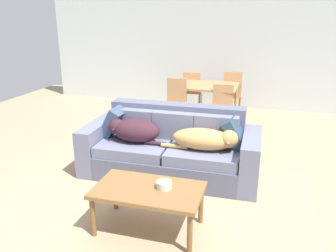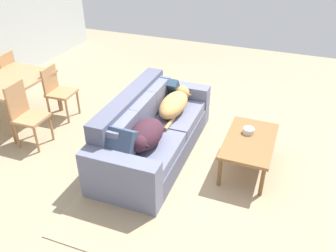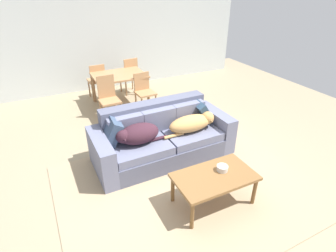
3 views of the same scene
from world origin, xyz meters
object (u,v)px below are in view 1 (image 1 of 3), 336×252
throw_pillow_by_right_arm (236,132)px  dining_chair_near_right (222,107)px  dog_on_right_cushion (206,139)px  dining_chair_near_left (175,103)px  coffee_table (148,193)px  throw_pillow_by_left_arm (115,122)px  dining_chair_far_right (232,92)px  couch (172,149)px  bowl_on_coffee_table (164,185)px  dining_chair_far_left (192,90)px  dining_table (206,89)px  dog_on_left_cushion (134,130)px

throw_pillow_by_right_arm → dining_chair_near_right: 1.81m
throw_pillow_by_right_arm → dining_chair_near_right: (-0.41, 1.76, -0.15)m
dog_on_right_cushion → dining_chair_near_left: size_ratio=1.01×
coffee_table → dining_chair_near_left: dining_chair_near_left is taller
throw_pillow_by_left_arm → throw_pillow_by_right_arm: throw_pillow_by_left_arm is taller
throw_pillow_by_left_arm → dining_chair_far_right: (1.28, 2.90, -0.13)m
couch → bowl_on_coffee_table: bearing=-78.4°
dining_chair_near_left → bowl_on_coffee_table: bearing=-78.6°
coffee_table → dining_chair_far_left: size_ratio=1.18×
dining_table → throw_pillow_by_right_arm: bearing=-70.9°
couch → dining_chair_near_left: dining_chair_near_left is taller
coffee_table → bowl_on_coffee_table: 0.18m
dining_table → dining_chair_near_left: 0.79m
dining_chair_near_left → dining_table: bearing=53.0°
dog_on_left_cushion → dining_chair_near_right: bearing=65.0°
throw_pillow_by_left_arm → dining_chair_far_left: (0.44, 2.91, -0.13)m
couch → coffee_table: bearing=-85.0°
dog_on_right_cushion → dining_chair_far_left: 3.24m
coffee_table → dining_chair_near_left: 3.12m
couch → dining_chair_far_right: (0.46, 2.94, 0.17)m
dining_chair_far_right → bowl_on_coffee_table: bearing=81.3°
throw_pillow_by_right_arm → bowl_on_coffee_table: (-0.53, -1.35, -0.13)m
dog_on_right_cushion → dining_chair_far_left: size_ratio=1.06×
dog_on_right_cushion → coffee_table: bearing=-107.8°
throw_pillow_by_right_arm → dining_table: bearing=109.1°
dining_chair_far_right → couch: bearing=74.8°
couch → dog_on_right_cushion: (0.49, -0.17, 0.25)m
couch → throw_pillow_by_left_arm: bearing=176.1°
dog_on_right_cushion → couch: bearing=159.5°
throw_pillow_by_right_arm → dining_chair_near_right: bearing=103.1°
dining_chair_near_left → dining_chair_near_right: 0.84m
throw_pillow_by_left_arm → bowl_on_coffee_table: (1.10, -1.32, -0.14)m
coffee_table → couch: bearing=96.0°
couch → dining_table: (0.02, 2.37, 0.33)m
throw_pillow_by_right_arm → bowl_on_coffee_table: throw_pillow_by_right_arm is taller
throw_pillow_by_left_arm → dining_chair_near_left: bearing=76.8°
throw_pillow_by_left_arm → dining_chair_near_right: 2.17m
couch → dining_chair_far_left: size_ratio=2.59×
dining_chair_far_left → dog_on_right_cushion: bearing=102.0°
dining_table → dining_chair_far_right: dining_chair_far_right is taller
dog_on_left_cushion → bowl_on_coffee_table: 1.36m
throw_pillow_by_left_arm → coffee_table: size_ratio=0.39×
dog_on_right_cushion → dining_chair_near_right: size_ratio=1.10×
dog_on_right_cushion → dining_chair_far_left: (-0.86, 3.12, -0.08)m
dog_on_left_cushion → throw_pillow_by_right_arm: bearing=8.6°
bowl_on_coffee_table → dining_chair_near_left: size_ratio=0.16×
couch → throw_pillow_by_right_arm: bearing=3.9°
couch → dining_table: couch is taller
dog_on_left_cushion → dining_chair_near_right: dining_chair_near_right is taller
throw_pillow_by_right_arm → coffee_table: (-0.68, -1.39, -0.22)m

